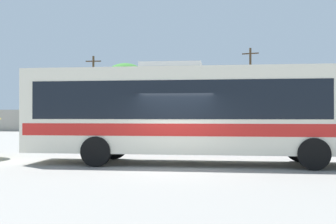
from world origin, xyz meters
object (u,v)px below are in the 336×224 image
Objects in this scene: utility_pole_far at (250,88)px; parked_car_rightmost_dark_blue at (241,125)px; parked_car_second_white at (120,125)px; parked_car_third_black at (180,125)px; roadside_tree_midright at (303,89)px; utility_pole_near at (93,92)px; coach_bus_cream_red at (193,110)px; roadside_tree_left at (125,84)px; roadside_tree_midleft at (203,97)px; parked_car_leftmost_red at (60,125)px.

parked_car_rightmost_dark_blue is at bearing -99.08° from utility_pole_far.
parked_car_second_white is 5.79m from parked_car_third_black.
utility_pole_near is at bearing -175.30° from roadside_tree_midright.
parked_car_second_white is at bearing 111.67° from coach_bus_cream_red.
roadside_tree_midleft is at bearing -6.53° from roadside_tree_left.
parked_car_third_black is (5.79, 0.11, -0.01)m from parked_car_second_white.
parked_car_second_white is at bearing -78.47° from roadside_tree_left.
parked_car_second_white is 0.79× the size of roadside_tree_midleft.
coach_bus_cream_red is at bearing -64.45° from utility_pole_near.
parked_car_third_black is 5.76m from parked_car_rightmost_dark_blue.
parked_car_third_black reaches higher than parked_car_leftmost_red.
utility_pole_near is at bearing 83.69° from parked_car_leftmost_red.
parked_car_rightmost_dark_blue is at bearing -1.83° from parked_car_third_black.
utility_pole_near is at bearing -179.58° from utility_pole_far.
roadside_tree_midright is at bearing 17.45° from utility_pole_far.
parked_car_third_black is 15.70m from roadside_tree_midright.
utility_pole_near is 23.59m from roadside_tree_midright.
roadside_tree_midleft reaches higher than parked_car_rightmost_dark_blue.
parked_car_third_black is (11.72, 0.68, 0.00)m from parked_car_leftmost_red.
utility_pole_far reaches higher than utility_pole_near.
parked_car_second_white is at bearing -178.87° from parked_car_third_black.
utility_pole_near is at bearing -169.05° from roadside_tree_left.
parked_car_leftmost_red is 26.29m from roadside_tree_midright.
utility_pole_far is 1.17× the size of roadside_tree_left.
utility_pole_far is at bearing 21.71° from parked_car_leftmost_red.
roadside_tree_midright is at bearing 25.16° from parked_car_second_white.
utility_pole_near is 17.78m from utility_pole_far.
parked_car_rightmost_dark_blue reaches higher than parked_car_third_black.
parked_car_rightmost_dark_blue is at bearing 1.62° from parked_car_leftmost_red.
coach_bus_cream_red is 2.24× the size of roadside_tree_midleft.
utility_pole_far is (17.77, 0.13, 0.24)m from utility_pole_near.
parked_car_rightmost_dark_blue reaches higher than parked_car_leftmost_red.
utility_pole_far is 1.40× the size of roadside_tree_midright.
utility_pole_far is (3.19, 30.64, 2.76)m from coach_bus_cream_red.
roadside_tree_left is (-7.30, 7.29, 4.61)m from parked_car_third_black.
utility_pole_far is 1.63× the size of roadside_tree_midleft.
coach_bus_cream_red is 23.85m from parked_car_rightmost_dark_blue.
utility_pole_near is (-16.67, 6.77, 3.67)m from parked_car_rightmost_dark_blue.
coach_bus_cream_red is 25.64m from parked_car_second_white.
roadside_tree_midright is (5.73, 1.80, -0.03)m from utility_pole_far.
parked_car_second_white is (-9.46, 23.81, -1.16)m from coach_bus_cream_red.
parked_car_third_black is 7.12m from roadside_tree_midleft.
utility_pole_far is 6.01m from roadside_tree_midright.
roadside_tree_midright reaches higher than coach_bus_cream_red.
parked_car_second_white is 9.21m from utility_pole_near.
utility_pole_far reaches higher than coach_bus_cream_red.
utility_pole_near reaches higher than parked_car_third_black.
parked_car_third_black is 0.75× the size of roadside_tree_midleft.
parked_car_second_white is 0.68× the size of roadside_tree_midright.
parked_car_leftmost_red is 8.19m from utility_pole_near.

